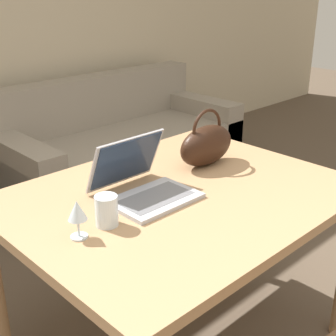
{
  "coord_description": "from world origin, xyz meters",
  "views": [
    {
      "loc": [
        -1.06,
        -0.46,
        1.54
      ],
      "look_at": [
        0.07,
        0.71,
        0.88
      ],
      "focal_mm": 50.0,
      "sensor_mm": 36.0,
      "label": 1
    }
  ],
  "objects_px": {
    "couch": "(119,148)",
    "wine_glass": "(77,212)",
    "drinking_glass": "(107,211)",
    "handbag": "(206,144)",
    "laptop": "(141,180)"
  },
  "relations": [
    {
      "from": "couch",
      "to": "wine_glass",
      "type": "xyz_separation_m",
      "value": [
        -1.46,
        -1.67,
        0.57
      ]
    },
    {
      "from": "drinking_glass",
      "to": "handbag",
      "type": "xyz_separation_m",
      "value": [
        0.66,
        0.14,
        0.04
      ]
    },
    {
      "from": "couch",
      "to": "laptop",
      "type": "relative_size",
      "value": 5.9
    },
    {
      "from": "drinking_glass",
      "to": "handbag",
      "type": "distance_m",
      "value": 0.68
    },
    {
      "from": "wine_glass",
      "to": "couch",
      "type": "bearing_deg",
      "value": 48.85
    },
    {
      "from": "couch",
      "to": "wine_glass",
      "type": "height_order",
      "value": "wine_glass"
    },
    {
      "from": "drinking_glass",
      "to": "couch",
      "type": "bearing_deg",
      "value": 51.11
    },
    {
      "from": "couch",
      "to": "laptop",
      "type": "distance_m",
      "value": 1.99
    },
    {
      "from": "couch",
      "to": "wine_glass",
      "type": "distance_m",
      "value": 2.29
    },
    {
      "from": "couch",
      "to": "drinking_glass",
      "type": "distance_m",
      "value": 2.21
    },
    {
      "from": "couch",
      "to": "laptop",
      "type": "bearing_deg",
      "value": -125.19
    },
    {
      "from": "couch",
      "to": "handbag",
      "type": "xyz_separation_m",
      "value": [
        -0.68,
        -1.53,
        0.58
      ]
    },
    {
      "from": "laptop",
      "to": "couch",
      "type": "bearing_deg",
      "value": 54.81
    },
    {
      "from": "wine_glass",
      "to": "handbag",
      "type": "bearing_deg",
      "value": 10.55
    },
    {
      "from": "wine_glass",
      "to": "handbag",
      "type": "distance_m",
      "value": 0.79
    }
  ]
}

